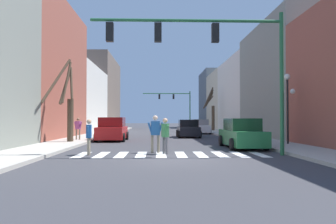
% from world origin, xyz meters
% --- Properties ---
extents(ground_plane, '(240.00, 240.00, 0.00)m').
position_xyz_m(ground_plane, '(0.00, 0.00, 0.00)').
color(ground_plane, '#38383D').
extents(sidewalk_left, '(2.72, 90.00, 0.15)m').
position_xyz_m(sidewalk_left, '(-6.58, 0.00, 0.07)').
color(sidewalk_left, '#ADA89E').
rests_on(sidewalk_left, ground_plane).
extents(sidewalk_right, '(2.72, 90.00, 0.15)m').
position_xyz_m(sidewalk_right, '(6.58, 0.00, 0.07)').
color(sidewalk_right, '#ADA89E').
rests_on(sidewalk_right, ground_plane).
extents(building_row_left, '(6.00, 56.37, 11.77)m').
position_xyz_m(building_row_left, '(-10.94, 23.11, 5.16)').
color(building_row_left, gray).
rests_on(building_row_left, ground_plane).
extents(building_row_right, '(6.00, 61.59, 10.80)m').
position_xyz_m(building_row_right, '(10.94, 26.22, 4.65)').
color(building_row_right, '#934C3D').
rests_on(building_row_right, ground_plane).
extents(crosswalk_stripes, '(8.55, 2.60, 0.01)m').
position_xyz_m(crosswalk_stripes, '(0.00, 1.91, 0.00)').
color(crosswalk_stripes, white).
rests_on(crosswalk_stripes, ground_plane).
extents(traffic_signal_near, '(8.65, 0.28, 6.43)m').
position_xyz_m(traffic_signal_near, '(1.74, 1.44, 4.85)').
color(traffic_signal_near, '#236038').
rests_on(traffic_signal_near, ground_plane).
extents(traffic_signal_far, '(8.33, 0.28, 6.52)m').
position_xyz_m(traffic_signal_far, '(2.51, 43.93, 4.80)').
color(traffic_signal_far, '#236038').
rests_on(traffic_signal_far, ground_plane).
extents(street_lamp_right_corner, '(0.95, 0.36, 4.20)m').
position_xyz_m(street_lamp_right_corner, '(7.17, 6.30, 3.12)').
color(street_lamp_right_corner, black).
rests_on(street_lamp_right_corner, sidewalk_right).
extents(car_parked_right_near, '(2.06, 4.35, 1.61)m').
position_xyz_m(car_parked_right_near, '(4.07, 23.38, 0.75)').
color(car_parked_right_near, white).
rests_on(car_parked_right_near, ground_plane).
extents(car_driving_toward_lane, '(2.16, 4.15, 1.75)m').
position_xyz_m(car_driving_toward_lane, '(-4.02, 11.49, 0.81)').
color(car_driving_toward_lane, red).
rests_on(car_driving_toward_lane, ground_plane).
extents(car_driving_away_lane, '(2.02, 4.14, 1.58)m').
position_xyz_m(car_driving_away_lane, '(2.12, 16.26, 0.74)').
color(car_driving_away_lane, black).
rests_on(car_driving_away_lane, ground_plane).
extents(car_parked_right_mid, '(1.97, 4.79, 1.66)m').
position_xyz_m(car_parked_right_mid, '(4.11, 5.20, 0.77)').
color(car_parked_right_mid, '#236B38').
rests_on(car_parked_right_mid, ground_plane).
extents(pedestrian_waiting_at_curb, '(0.66, 0.32, 1.57)m').
position_xyz_m(pedestrian_waiting_at_curb, '(-6.38, 10.81, 1.08)').
color(pedestrian_waiting_at_curb, '#7A705B').
rests_on(pedestrian_waiting_at_curb, sidewalk_left).
extents(pedestrian_crossing_street, '(0.38, 0.69, 1.67)m').
position_xyz_m(pedestrian_crossing_street, '(-0.26, 2.11, 0.99)').
color(pedestrian_crossing_street, '#4C4C51').
rests_on(pedestrian_crossing_street, ground_plane).
extents(pedestrian_near_right_corner, '(0.78, 0.29, 1.80)m').
position_xyz_m(pedestrian_near_right_corner, '(-0.72, 2.73, 1.06)').
color(pedestrian_near_right_corner, '#7A705B').
rests_on(pedestrian_near_right_corner, ground_plane).
extents(pedestrian_on_right_sidewalk, '(0.24, 0.70, 1.61)m').
position_xyz_m(pedestrian_on_right_sidewalk, '(-3.72, 1.89, 0.96)').
color(pedestrian_on_right_sidewalk, '#7A705B').
rests_on(pedestrian_on_right_sidewalk, ground_plane).
extents(street_tree_left_far, '(1.67, 2.27, 5.49)m').
position_xyz_m(street_tree_left_far, '(-6.50, 8.49, 2.53)').
color(street_tree_left_far, '#473828').
rests_on(street_tree_left_far, sidewalk_left).
extents(street_tree_right_far, '(1.66, 1.97, 5.77)m').
position_xyz_m(street_tree_right_far, '(6.52, 30.36, 2.76)').
color(street_tree_right_far, '#473828').
rests_on(street_tree_right_far, sidewalk_right).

